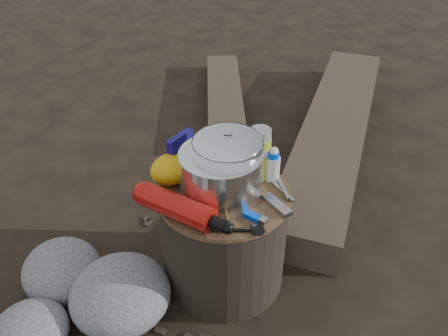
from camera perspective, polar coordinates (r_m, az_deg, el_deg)
ground at (r=1.72m, az=0.00°, el=-13.10°), size 60.00×60.00×0.00m
stump at (r=1.58m, az=0.00°, el=-8.51°), size 0.42×0.42×0.38m
log_main at (r=2.41m, az=13.55°, el=4.41°), size 1.64×1.25×0.15m
log_small at (r=2.73m, az=0.08°, el=8.65°), size 0.77×1.00×0.09m
foil_windscreen at (r=1.39m, az=-0.42°, el=-0.81°), size 0.25×0.25×0.15m
camping_pot at (r=1.40m, az=0.46°, el=0.72°), size 0.21×0.21×0.21m
fuel_bottle at (r=1.34m, az=-5.89°, el=-4.80°), size 0.19×0.32×0.08m
thermos at (r=1.47m, az=4.43°, el=1.78°), size 0.07×0.07×0.18m
travel_mug at (r=1.55m, az=0.86°, el=2.37°), size 0.07×0.07×0.11m
stuff_sack at (r=1.47m, az=-6.50°, el=-0.14°), size 0.14×0.12×0.10m
food_pouch at (r=1.50m, az=-5.16°, el=1.73°), size 0.11×0.06×0.14m
lighter at (r=1.36m, az=3.21°, el=-5.81°), size 0.05×0.09×0.02m
multitool at (r=1.40m, az=6.55°, el=-4.57°), size 0.04×0.11×0.02m
pot_grabber at (r=1.47m, az=6.91°, el=-2.43°), size 0.07×0.15×0.01m
spork at (r=1.31m, az=0.83°, el=-7.69°), size 0.15×0.12×0.01m
squeeze_bottle at (r=1.48m, az=6.08°, el=0.31°), size 0.05×0.05×0.11m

